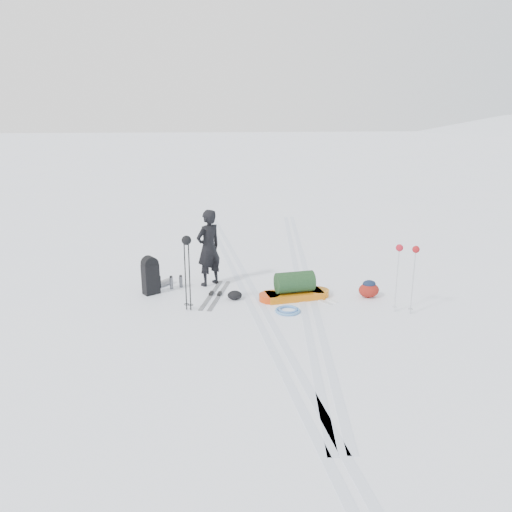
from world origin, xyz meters
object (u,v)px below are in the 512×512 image
object	(u,v)px
ski_poles_black	(187,250)
pulk_sled	(295,288)
skier	(209,248)
expedition_rucksack	(152,276)

from	to	relation	value
ski_poles_black	pulk_sled	bearing A→B (deg)	-15.36
skier	pulk_sled	world-z (taller)	skier
skier	ski_poles_black	size ratio (longest dim) A/B	1.14
skier	ski_poles_black	bearing A→B (deg)	35.93
pulk_sled	skier	bearing A→B (deg)	139.77
skier	expedition_rucksack	xyz separation A→B (m)	(-1.27, -0.40, -0.49)
skier	expedition_rucksack	distance (m)	1.42
skier	pulk_sled	distance (m)	2.23
pulk_sled	expedition_rucksack	distance (m)	3.16
ski_poles_black	expedition_rucksack	bearing A→B (deg)	101.03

